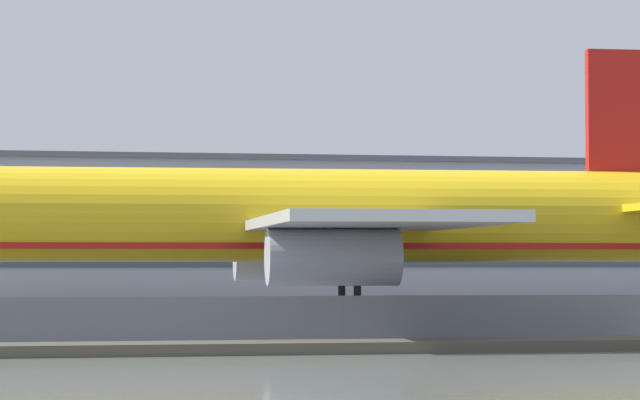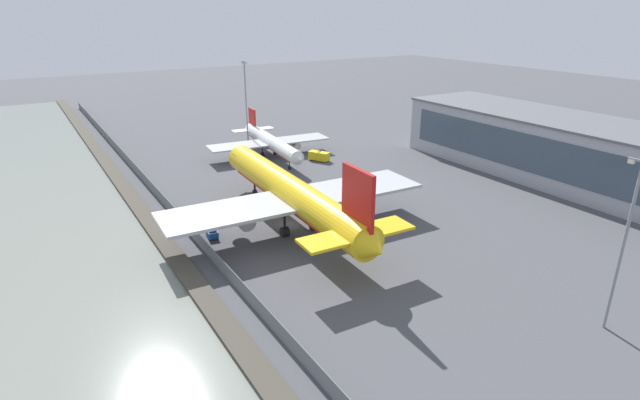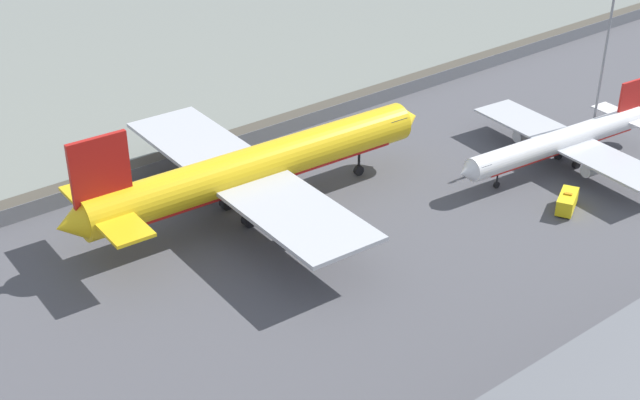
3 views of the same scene
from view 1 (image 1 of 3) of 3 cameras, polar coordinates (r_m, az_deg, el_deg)
The scene contains 6 objects.
ground_plane at distance 84.78m, azimuth -1.27°, elevation -4.93°, with size 500.00×500.00×0.00m, color #4C4C51.
shoreline_seawall at distance 64.64m, azimuth 1.64°, elevation -5.54°, with size 320.00×3.00×0.50m.
perimeter_fence at distance 69.00m, azimuth 0.86°, elevation -4.58°, with size 280.00×0.10×2.30m.
cargo_jet_yellow at distance 85.41m, azimuth -0.60°, elevation -0.73°, with size 53.98×46.00×16.32m.
baggage_tug at distance 71.54m, azimuth -1.50°, elevation -4.78°, with size 3.38×2.01×1.80m.
terminal_building at distance 151.15m, azimuth 1.68°, elevation -1.17°, with size 95.07×21.75×13.69m.
Camera 1 is at (-13.51, -83.61, 3.92)m, focal length 85.00 mm.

